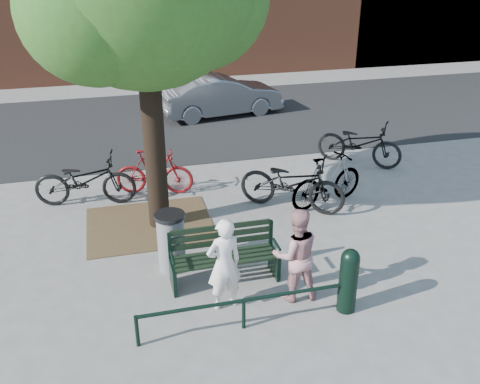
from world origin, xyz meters
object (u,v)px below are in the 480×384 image
object	(u,v)px
person_left	(224,264)
litter_bin	(171,241)
person_right	(296,255)
bollard	(348,278)
bicycle_c	(292,183)
parked_car	(220,95)
park_bench	(223,253)

from	to	relation	value
person_left	litter_bin	world-z (taller)	person_left
person_right	bollard	distance (m)	0.85
person_right	bicycle_c	size ratio (longest dim) A/B	0.69
parked_car	park_bench	bearing A→B (deg)	158.89
parked_car	person_right	bearing A→B (deg)	165.38
person_right	litter_bin	world-z (taller)	person_right
bollard	parked_car	xyz separation A→B (m)	(0.32, 10.09, 0.07)
person_left	person_right	xyz separation A→B (m)	(1.10, -0.04, 0.02)
person_right	litter_bin	size ratio (longest dim) A/B	1.48
bollard	parked_car	size ratio (longest dim) A/B	0.27
parked_car	litter_bin	bearing A→B (deg)	153.21
litter_bin	parked_car	xyz separation A→B (m)	(2.70, 8.31, 0.11)
park_bench	person_right	world-z (taller)	person_right
bicycle_c	parked_car	bearing A→B (deg)	34.91
park_bench	bicycle_c	xyz separation A→B (m)	(1.92, 2.12, 0.10)
park_bench	litter_bin	distance (m)	0.93
person_right	parked_car	bearing A→B (deg)	-91.90
litter_bin	person_left	bearing A→B (deg)	-63.03
bollard	bicycle_c	distance (m)	3.39
park_bench	bicycle_c	world-z (taller)	bicycle_c
park_bench	litter_bin	xyz separation A→B (m)	(-0.77, 0.52, 0.04)
parked_car	person_left	bearing A→B (deg)	158.93
litter_bin	parked_car	size ratio (longest dim) A/B	0.27
person_right	parked_car	xyz separation A→B (m)	(0.97, 9.58, -0.13)
bicycle_c	person_right	bearing A→B (deg)	-163.66
bollard	litter_bin	xyz separation A→B (m)	(-2.37, 1.77, -0.04)
park_bench	person_right	bearing A→B (deg)	-38.29
bicycle_c	park_bench	bearing A→B (deg)	172.85
person_right	parked_car	distance (m)	9.63
bollard	bicycle_c	world-z (taller)	bicycle_c
person_right	bollard	world-z (taller)	person_right
park_bench	bollard	bearing A→B (deg)	-38.06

